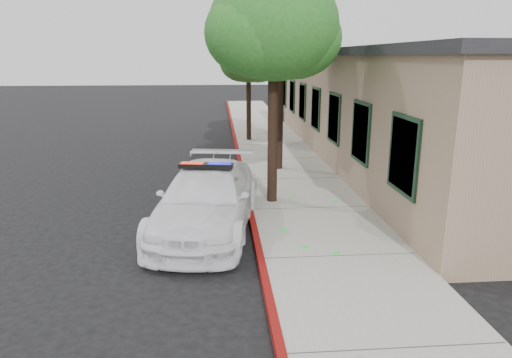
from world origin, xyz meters
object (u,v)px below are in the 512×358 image
Objects in this scene: clapboard_building at (412,106)px; street_tree_far at (249,61)px; police_car at (207,199)px; street_tree_near at (274,31)px; street_tree_mid at (281,21)px.

street_tree_far is (-5.97, 4.29, 1.63)m from clapboard_building.
street_tree_near reaches higher than police_car.
police_car is 11.75m from street_tree_far.
street_tree_mid is at bearing -83.50° from street_tree_far.
street_tree_far is (1.74, 11.22, 3.01)m from police_car.
clapboard_building is at bearing -35.69° from street_tree_far.
street_tree_far reaches higher than clapboard_building.
police_car is 0.91× the size of street_tree_near.
street_tree_far is (0.02, 9.59, -0.83)m from street_tree_near.
street_tree_far is (-0.66, 5.80, -1.33)m from street_tree_mid.
street_tree_mid is (-5.31, -1.51, 2.96)m from clapboard_building.
street_tree_near is 9.63m from street_tree_far.
clapboard_building is at bearing 41.57° from street_tree_near.
clapboard_building is 10.46m from police_car.
street_tree_near is at bearing -90.09° from street_tree_far.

